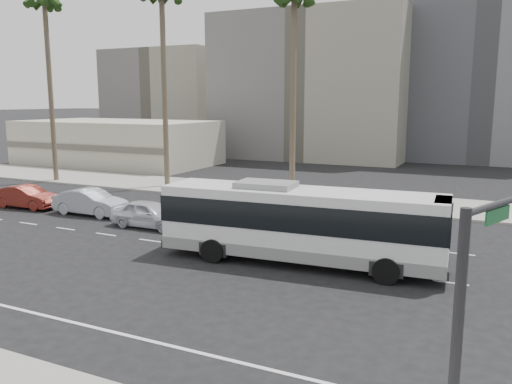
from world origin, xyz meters
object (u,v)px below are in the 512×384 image
Objects in this scene: car_c at (27,197)px; car_b at (91,202)px; car_a at (149,214)px; palm_far at (45,4)px; city_bus at (300,222)px.

car_b is at bearing -89.98° from car_c.
palm_far is (-18.35, 10.51, 14.74)m from car_a.
car_a reaches higher than car_c.
car_a is 0.92× the size of car_b.
car_c is at bearing -52.65° from palm_far.
city_bus reaches higher than car_c.
car_c is at bearing 166.89° from city_bus.
city_bus is at bearing -101.71° from car_c.
city_bus is 2.75× the size of car_a.
city_bus reaches higher than car_a.
city_bus is at bearing -24.53° from palm_far.
palm_far is at bearing 53.09° from car_b.
palm_far is at bearing 60.01° from car_a.
car_a is (-10.35, 2.59, -1.13)m from city_bus.
car_c is at bearing 91.74° from car_b.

